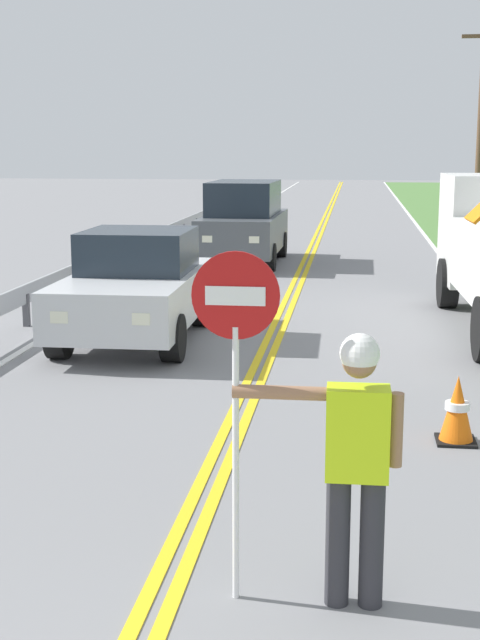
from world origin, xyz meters
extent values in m
cube|color=yellow|center=(-0.09, 20.00, 0.01)|extent=(0.11, 110.00, 0.01)
cube|color=yellow|center=(0.09, 20.00, 0.01)|extent=(0.11, 110.00, 0.01)
cube|color=silver|center=(3.60, 20.00, 0.01)|extent=(0.12, 110.00, 0.01)
cube|color=silver|center=(-3.60, 20.00, 0.01)|extent=(0.12, 110.00, 0.01)
cylinder|color=#2D2D33|center=(1.39, 3.92, 0.44)|extent=(0.16, 0.16, 0.88)
cylinder|color=#2D2D33|center=(1.17, 3.92, 0.44)|extent=(0.16, 0.16, 0.88)
cube|color=#C6EA19|center=(1.28, 3.92, 1.18)|extent=(0.40, 0.25, 0.60)
cylinder|color=#996B4C|center=(0.78, 3.91, 1.43)|extent=(0.60, 0.10, 0.09)
cylinder|color=#996B4C|center=(1.52, 3.92, 1.21)|extent=(0.09, 0.09, 0.48)
sphere|color=#996B4C|center=(1.28, 3.92, 1.65)|extent=(0.22, 0.22, 0.22)
sphere|color=white|center=(1.28, 3.92, 1.70)|extent=(0.25, 0.25, 0.25)
cylinder|color=silver|center=(0.50, 3.91, 0.92)|extent=(0.04, 0.04, 1.85)
cylinder|color=#B71414|center=(0.50, 3.91, 2.05)|extent=(0.56, 0.03, 0.56)
cube|color=white|center=(0.50, 3.89, 2.05)|extent=(0.38, 0.01, 0.12)
cylinder|color=black|center=(2.98, 15.22, 0.46)|extent=(0.35, 0.93, 0.92)
cube|color=silver|center=(-2.09, 11.63, 0.70)|extent=(1.89, 4.12, 0.72)
cube|color=#1E2833|center=(-2.10, 11.87, 1.38)|extent=(1.64, 1.74, 0.64)
cube|color=#EAEACC|center=(-1.51, 9.60, 0.75)|extent=(0.24, 0.06, 0.16)
cube|color=#EAEACC|center=(-2.62, 9.59, 0.75)|extent=(0.24, 0.06, 0.16)
cylinder|color=black|center=(-1.26, 10.37, 0.34)|extent=(0.29, 0.68, 0.68)
cylinder|color=black|center=(-2.90, 10.34, 0.34)|extent=(0.29, 0.68, 0.68)
cylinder|color=black|center=(-1.29, 12.91, 0.34)|extent=(0.29, 0.68, 0.68)
cylinder|color=black|center=(-2.93, 12.88, 0.34)|extent=(0.29, 0.68, 0.68)
cube|color=#4C5156|center=(-1.60, 21.10, 0.80)|extent=(1.90, 4.62, 0.92)
cube|color=#1E2833|center=(-1.60, 21.10, 1.68)|extent=(1.66, 2.87, 0.84)
cube|color=#EAEACC|center=(-1.07, 18.82, 0.85)|extent=(0.24, 0.06, 0.16)
cube|color=#EAEACC|center=(-2.18, 18.83, 0.85)|extent=(0.24, 0.06, 0.16)
cylinder|color=black|center=(-0.79, 19.67, 0.34)|extent=(0.29, 0.68, 0.68)
cylinder|color=black|center=(-2.43, 19.69, 0.34)|extent=(0.29, 0.68, 0.68)
cylinder|color=black|center=(-0.76, 22.52, 0.34)|extent=(0.29, 0.68, 0.68)
cylinder|color=black|center=(-2.40, 22.54, 0.34)|extent=(0.29, 0.68, 0.68)
cone|color=orange|center=(2.31, 7.34, 0.35)|extent=(0.36, 0.36, 0.70)
cylinder|color=white|center=(2.31, 7.34, 0.39)|extent=(0.25, 0.25, 0.08)
cube|color=black|center=(2.31, 7.34, 0.01)|extent=(0.40, 0.40, 0.03)
cube|color=#9EA0A3|center=(-4.20, 15.92, 0.55)|extent=(0.06, 32.00, 0.32)
cube|color=#4C4C51|center=(-4.20, 12.49, 0.28)|extent=(0.10, 0.10, 0.55)
cube|color=#4C4C51|center=(-4.20, 14.78, 0.28)|extent=(0.10, 0.10, 0.55)
cube|color=#4C4C51|center=(-4.20, 17.06, 0.28)|extent=(0.10, 0.10, 0.55)
cube|color=#4C4C51|center=(-4.20, 19.35, 0.28)|extent=(0.10, 0.10, 0.55)
cube|color=#4C4C51|center=(-4.20, 21.63, 0.28)|extent=(0.10, 0.10, 0.55)
cube|color=#4C4C51|center=(-4.20, 23.92, 0.28)|extent=(0.10, 0.10, 0.55)
cube|color=#4C4C51|center=(-4.20, 26.21, 0.28)|extent=(0.10, 0.10, 0.55)
cube|color=#4C4C51|center=(-4.20, 28.49, 0.28)|extent=(0.10, 0.10, 0.55)
cube|color=#4C4C51|center=(-4.20, 30.78, 0.28)|extent=(0.10, 0.10, 0.55)
camera|label=1|loc=(1.23, -1.51, 2.97)|focal=49.72mm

